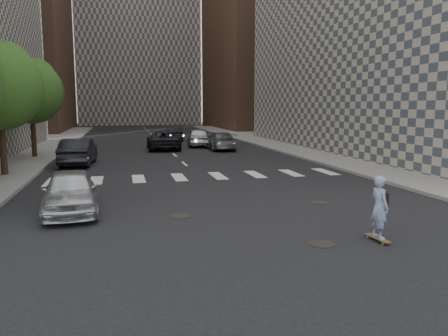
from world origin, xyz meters
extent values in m
plane|color=black|center=(0.00, 0.00, 0.00)|extent=(160.00, 160.00, 0.00)
cube|color=gray|center=(14.50, 20.00, 0.07)|extent=(13.00, 80.00, 0.15)
cube|color=#ADA08E|center=(18.50, 18.50, 11.00)|extent=(15.00, 33.00, 22.00)
cube|color=black|center=(11.20, 14.00, 2.00)|extent=(0.30, 18.00, 4.00)
cube|color=brown|center=(20.00, 55.00, 18.00)|extent=(18.00, 24.00, 36.00)
cube|color=#ADA08E|center=(0.00, 78.00, 24.00)|extent=(22.00, 20.00, 48.00)
cylinder|color=#382619|center=(-9.50, 11.00, 1.55)|extent=(0.32, 0.32, 2.80)
sphere|color=#2B511B|center=(-9.30, 11.60, 5.35)|extent=(2.80, 2.80, 2.80)
cylinder|color=#382619|center=(-9.50, 19.00, 1.55)|extent=(0.32, 0.32, 2.80)
sphere|color=#2B511B|center=(-9.50, 19.00, 4.45)|extent=(4.20, 4.20, 4.20)
sphere|color=#2B511B|center=(-9.30, 19.60, 5.35)|extent=(2.80, 2.80, 2.80)
cylinder|color=black|center=(1.20, -2.50, 0.01)|extent=(0.70, 0.70, 0.02)
cylinder|color=black|center=(-2.00, 1.20, 0.01)|extent=(0.70, 0.70, 0.02)
cylinder|color=black|center=(3.30, 2.00, 0.01)|extent=(0.70, 0.70, 0.02)
cube|color=brown|center=(2.77, -2.60, 0.08)|extent=(0.29, 0.90, 0.02)
cylinder|color=green|center=(2.71, -2.92, 0.03)|extent=(0.03, 0.06, 0.06)
cylinder|color=green|center=(2.87, -2.91, 0.03)|extent=(0.03, 0.06, 0.06)
cylinder|color=green|center=(2.67, -2.30, 0.03)|extent=(0.03, 0.06, 0.06)
cylinder|color=green|center=(2.82, -2.28, 0.03)|extent=(0.03, 0.06, 0.06)
imported|color=#97A0DC|center=(2.77, -2.60, 0.93)|extent=(0.45, 0.64, 1.67)
cube|color=black|center=(2.94, -2.54, 1.13)|extent=(0.12, 0.28, 0.32)
imported|color=silver|center=(-5.50, 2.56, 0.72)|extent=(2.05, 4.37, 1.45)
imported|color=black|center=(-6.31, 14.99, 0.80)|extent=(1.98, 4.94, 1.60)
imported|color=#575A5E|center=(4.12, 22.00, 0.72)|extent=(2.24, 5.06, 1.44)
imported|color=black|center=(-0.43, 23.14, 0.75)|extent=(2.61, 5.45, 1.50)
imported|color=#AFB1B7|center=(2.89, 25.36, 0.81)|extent=(2.51, 4.94, 1.61)
imported|color=black|center=(1.56, 32.00, 0.76)|extent=(2.06, 4.77, 1.53)
camera|label=1|loc=(-3.79, -12.55, 3.57)|focal=35.00mm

